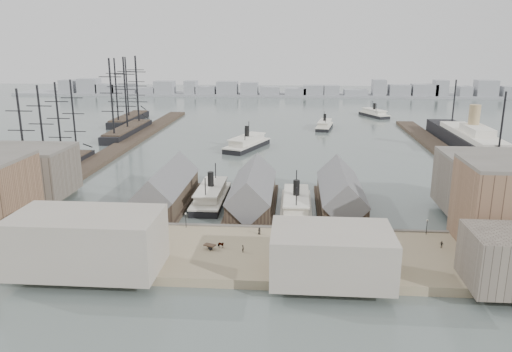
# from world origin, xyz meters

# --- Properties ---
(ground) EXTENTS (900.00, 900.00, 0.00)m
(ground) POSITION_xyz_m (0.00, 0.00, 0.00)
(ground) COLOR #4B5754
(ground) RESTS_ON ground
(quay) EXTENTS (180.00, 30.00, 2.00)m
(quay) POSITION_xyz_m (0.00, -20.00, 1.00)
(quay) COLOR #86775A
(quay) RESTS_ON ground
(seawall) EXTENTS (180.00, 1.20, 2.30)m
(seawall) POSITION_xyz_m (0.00, -5.20, 1.15)
(seawall) COLOR #59544C
(seawall) RESTS_ON ground
(west_wharf) EXTENTS (10.00, 220.00, 1.60)m
(west_wharf) POSITION_xyz_m (-68.00, 100.00, 0.80)
(west_wharf) COLOR #2D231C
(west_wharf) RESTS_ON ground
(east_wharf) EXTENTS (10.00, 180.00, 1.60)m
(east_wharf) POSITION_xyz_m (78.00, 90.00, 0.80)
(east_wharf) COLOR #2D231C
(east_wharf) RESTS_ON ground
(ferry_shed_west) EXTENTS (14.00, 42.00, 12.60)m
(ferry_shed_west) POSITION_xyz_m (-26.00, 16.88, 4.64)
(ferry_shed_west) COLOR #2D231C
(ferry_shed_west) RESTS_ON ground
(ferry_shed_center) EXTENTS (14.00, 42.00, 12.60)m
(ferry_shed_center) POSITION_xyz_m (0.00, 16.88, 4.64)
(ferry_shed_center) COLOR #2D231C
(ferry_shed_center) RESTS_ON ground
(ferry_shed_east) EXTENTS (14.00, 42.00, 12.60)m
(ferry_shed_east) POSITION_xyz_m (26.00, 16.88, 4.64)
(ferry_shed_east) COLOR #2D231C
(ferry_shed_east) RESTS_ON ground
(warehouse_west_back) EXTENTS (26.00, 20.00, 14.00)m
(warehouse_west_back) POSITION_xyz_m (-70.00, 18.00, 9.00)
(warehouse_west_back) COLOR #60564C
(warehouse_west_back) RESTS_ON west_land
(warehouse_east_back) EXTENTS (28.00, 20.00, 15.00)m
(warehouse_east_back) POSITION_xyz_m (68.00, 15.00, 9.50)
(warehouse_east_back) COLOR #60564C
(warehouse_east_back) RESTS_ON east_land
(street_bldg_center) EXTENTS (24.00, 16.00, 10.00)m
(street_bldg_center) POSITION_xyz_m (20.00, -32.00, 7.00)
(street_bldg_center) COLOR gray
(street_bldg_center) RESTS_ON quay
(street_bldg_west) EXTENTS (30.00, 16.00, 12.00)m
(street_bldg_west) POSITION_xyz_m (-30.00, -32.00, 8.00)
(street_bldg_west) COLOR gray
(street_bldg_west) RESTS_ON quay
(lamp_post_far_w) EXTENTS (0.44, 0.44, 3.92)m
(lamp_post_far_w) POSITION_xyz_m (-45.00, -7.00, 4.71)
(lamp_post_far_w) COLOR black
(lamp_post_far_w) RESTS_ON quay
(lamp_post_near_w) EXTENTS (0.44, 0.44, 3.92)m
(lamp_post_near_w) POSITION_xyz_m (-15.00, -7.00, 4.71)
(lamp_post_near_w) COLOR black
(lamp_post_near_w) RESTS_ON quay
(lamp_post_near_e) EXTENTS (0.44, 0.44, 3.92)m
(lamp_post_near_e) POSITION_xyz_m (15.00, -7.00, 4.71)
(lamp_post_near_e) COLOR black
(lamp_post_near_e) RESTS_ON quay
(lamp_post_far_e) EXTENTS (0.44, 0.44, 3.92)m
(lamp_post_far_e) POSITION_xyz_m (45.00, -7.00, 4.71)
(lamp_post_far_e) COLOR black
(lamp_post_far_e) RESTS_ON quay
(far_shore) EXTENTS (500.00, 40.00, 15.72)m
(far_shore) POSITION_xyz_m (-2.07, 334.14, 3.91)
(far_shore) COLOR gray
(far_shore) RESTS_ON ground
(ferry_docked_west) EXTENTS (8.68, 28.95, 10.34)m
(ferry_docked_west) POSITION_xyz_m (-13.00, 19.66, 2.42)
(ferry_docked_west) COLOR black
(ferry_docked_west) RESTS_ON ground
(ferry_docked_east) EXTENTS (8.70, 29.00, 10.36)m
(ferry_docked_east) POSITION_xyz_m (13.00, 12.40, 2.43)
(ferry_docked_east) COLOR black
(ferry_docked_east) RESTS_ON ground
(ferry_open_near) EXTENTS (20.10, 32.72, 11.22)m
(ferry_open_near) POSITION_xyz_m (-9.74, 100.51, 2.63)
(ferry_open_near) COLOR black
(ferry_open_near) RESTS_ON ground
(ferry_open_mid) EXTENTS (11.62, 25.89, 8.92)m
(ferry_open_mid) POSITION_xyz_m (28.90, 158.53, 2.09)
(ferry_open_mid) COLOR black
(ferry_open_mid) RESTS_ON ground
(ferry_open_far) EXTENTS (17.94, 27.42, 9.45)m
(ferry_open_far) POSITION_xyz_m (64.05, 208.72, 2.21)
(ferry_open_far) COLOR black
(ferry_open_far) RESTS_ON ground
(sailing_ship_near) EXTENTS (8.15, 56.11, 33.49)m
(sailing_ship_near) POSITION_xyz_m (-76.96, 49.34, 2.46)
(sailing_ship_near) COLOR black
(sailing_ship_near) RESTS_ON ground
(sailing_ship_mid) EXTENTS (9.86, 56.97, 40.53)m
(sailing_ship_mid) POSITION_xyz_m (-75.98, 129.82, 2.90)
(sailing_ship_mid) COLOR black
(sailing_ship_mid) RESTS_ON ground
(sailing_ship_far) EXTENTS (9.54, 52.98, 39.21)m
(sailing_ship_far) POSITION_xyz_m (-89.23, 171.72, 2.83)
(sailing_ship_far) COLOR black
(sailing_ship_far) RESTS_ON ground
(ocean_steamer) EXTENTS (14.27, 104.30, 20.86)m
(ocean_steamer) POSITION_xyz_m (92.00, 103.73, 4.49)
(ocean_steamer) COLOR black
(ocean_steamer) RESTS_ON ground
(tram) EXTENTS (3.33, 9.95, 3.48)m
(tram) POSITION_xyz_m (29.36, -14.88, 3.78)
(tram) COLOR black
(tram) RESTS_ON quay
(horse_cart_left) EXTENTS (4.29, 4.05, 1.47)m
(horse_cart_left) POSITION_xyz_m (-41.28, -11.89, 2.77)
(horse_cart_left) COLOR black
(horse_cart_left) RESTS_ON quay
(horse_cart_center) EXTENTS (4.89, 2.86, 1.52)m
(horse_cart_center) POSITION_xyz_m (-5.06, -19.59, 2.79)
(horse_cart_center) COLOR black
(horse_cart_center) RESTS_ON quay
(horse_cart_right) EXTENTS (4.59, 1.59, 1.58)m
(horse_cart_right) POSITION_xyz_m (12.32, -24.07, 2.80)
(horse_cart_right) COLOR black
(horse_cart_right) RESTS_ON quay
(pedestrian_0) EXTENTS (0.63, 0.70, 1.56)m
(pedestrian_0) POSITION_xyz_m (-54.57, -8.04, 2.78)
(pedestrian_0) COLOR black
(pedestrian_0) RESTS_ON quay
(pedestrian_1) EXTENTS (1.08, 1.04, 1.75)m
(pedestrian_1) POSITION_xyz_m (-40.98, -16.18, 2.88)
(pedestrian_1) COLOR black
(pedestrian_1) RESTS_ON quay
(pedestrian_2) EXTENTS (1.28, 1.30, 1.80)m
(pedestrian_2) POSITION_xyz_m (-23.11, -8.00, 2.90)
(pedestrian_2) COLOR black
(pedestrian_2) RESTS_ON quay
(pedestrian_3) EXTENTS (0.95, 1.00, 1.67)m
(pedestrian_3) POSITION_xyz_m (-18.02, -25.70, 2.84)
(pedestrian_3) COLOR black
(pedestrian_3) RESTS_ON quay
(pedestrian_4) EXTENTS (1.05, 0.97, 1.81)m
(pedestrian_4) POSITION_xyz_m (4.02, -10.24, 2.90)
(pedestrian_4) COLOR black
(pedestrian_4) RESTS_ON quay
(pedestrian_5) EXTENTS (0.50, 0.67, 1.75)m
(pedestrian_5) POSITION_xyz_m (1.15, -21.34, 2.88)
(pedestrian_5) COLOR black
(pedestrian_5) RESTS_ON quay
(pedestrian_6) EXTENTS (0.67, 0.83, 1.65)m
(pedestrian_6) POSITION_xyz_m (22.69, -9.77, 2.82)
(pedestrian_6) COLOR black
(pedestrian_6) RESTS_ON quay
(pedestrian_7) EXTENTS (1.18, 0.91, 1.61)m
(pedestrian_7) POSITION_xyz_m (32.10, -27.89, 2.80)
(pedestrian_7) COLOR black
(pedestrian_7) RESTS_ON quay
(pedestrian_8) EXTENTS (0.99, 0.90, 1.63)m
(pedestrian_8) POSITION_xyz_m (46.45, -15.11, 2.81)
(pedestrian_8) COLOR black
(pedestrian_8) RESTS_ON quay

